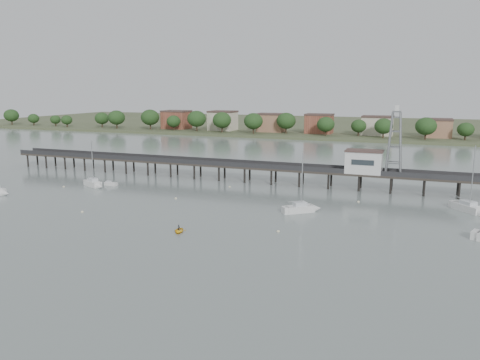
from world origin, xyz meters
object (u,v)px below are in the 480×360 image
(lattice_tower, at_px, (395,143))
(sailboat_c, at_px, (305,209))
(pier, at_px, (260,167))
(sailboat_b, at_px, (95,184))
(white_tender, at_px, (111,184))
(sailboat_e, at_px, (473,209))
(yellow_dinghy, at_px, (179,232))

(lattice_tower, relative_size, sailboat_c, 1.29)
(pier, xyz_separation_m, sailboat_b, (-35.16, -19.28, -3.14))
(lattice_tower, xyz_separation_m, white_tender, (-64.30, -16.41, -10.73))
(sailboat_b, bearing_deg, white_tender, 75.25)
(lattice_tower, distance_m, sailboat_b, 70.17)
(sailboat_e, relative_size, yellow_dinghy, 4.70)
(lattice_tower, relative_size, white_tender, 4.97)
(lattice_tower, relative_size, sailboat_b, 1.35)
(sailboat_e, relative_size, sailboat_c, 1.12)
(sailboat_c, xyz_separation_m, white_tender, (-49.71, 7.69, -0.27))
(sailboat_c, bearing_deg, lattice_tower, 19.72)
(sailboat_c, relative_size, yellow_dinghy, 4.21)
(white_tender, bearing_deg, sailboat_b, -129.52)
(pier, height_order, yellow_dinghy, pier)
(pier, xyz_separation_m, white_tender, (-32.80, -16.41, -3.42))
(white_tender, bearing_deg, pier, 26.57)
(lattice_tower, height_order, yellow_dinghy, lattice_tower)
(white_tender, relative_size, yellow_dinghy, 1.09)
(lattice_tower, relative_size, sailboat_e, 1.16)
(pier, height_order, sailboat_c, sailboat_c)
(pier, xyz_separation_m, sailboat_e, (46.89, -13.45, -3.15))
(lattice_tower, bearing_deg, sailboat_b, -163.87)
(sailboat_c, height_order, yellow_dinghy, sailboat_c)
(sailboat_b, bearing_deg, pier, 53.49)
(yellow_dinghy, bearing_deg, sailboat_b, 128.54)
(lattice_tower, xyz_separation_m, sailboat_c, (-14.59, -24.10, -10.45))
(white_tender, bearing_deg, sailboat_e, 2.12)
(sailboat_b, bearing_deg, sailboat_e, 28.82)
(pier, distance_m, sailboat_e, 48.89)
(lattice_tower, xyz_separation_m, yellow_dinghy, (-30.95, -43.94, -11.10))
(pier, relative_size, sailboat_b, 13.11)
(white_tender, xyz_separation_m, yellow_dinghy, (33.35, -27.53, -0.37))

